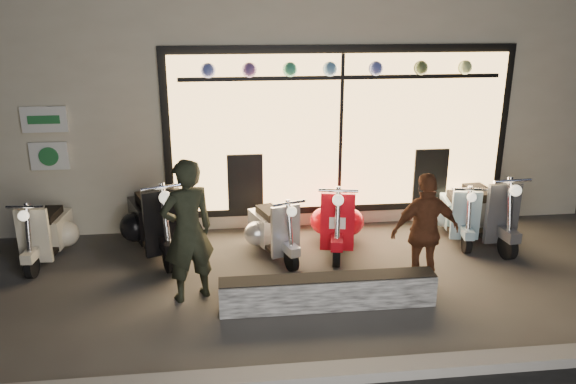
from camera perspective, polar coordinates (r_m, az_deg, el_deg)
name	(u,v)px	position (r m, az deg, el deg)	size (l,w,h in m)	color
ground	(307,282)	(7.39, 1.95, -9.17)	(40.00, 40.00, 0.00)	#383533
kerb	(338,373)	(5.68, 5.10, -17.85)	(40.00, 0.25, 0.12)	slate
shop_building	(272,75)	(11.58, -1.65, 11.79)	(10.20, 6.23, 4.20)	beige
graffiti_barrier	(328,292)	(6.75, 4.08, -10.10)	(2.56, 0.28, 0.40)	black
scooter_silver	(271,228)	(8.11, -1.70, -3.70)	(0.68, 1.29, 0.92)	black
scooter_red	(337,218)	(8.38, 5.03, -2.65)	(0.66, 1.47, 1.05)	black
scooter_black	(153,220)	(8.40, -13.58, -2.79)	(0.88, 1.59, 1.15)	black
scooter_cream	(49,231)	(8.68, -23.13, -3.68)	(0.48, 1.32, 0.94)	black
scooter_blue	(457,213)	(9.10, 16.83, -2.03)	(0.56, 1.30, 0.92)	black
scooter_grey	(480,210)	(9.09, 18.96, -1.77)	(0.56, 1.55, 1.10)	black
man	(188,231)	(6.77, -10.16, -3.92)	(0.64, 0.42, 1.76)	black
woman	(425,232)	(7.18, 13.76, -3.93)	(0.88, 0.37, 1.51)	brown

